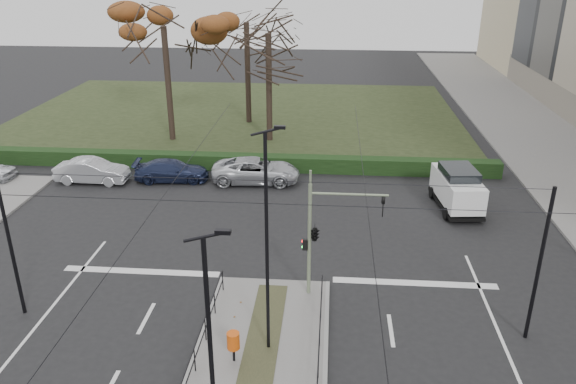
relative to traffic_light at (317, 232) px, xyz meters
name	(u,v)px	position (x,y,z in m)	size (l,w,h in m)	color
ground	(260,359)	(-1.78, -4.10, -2.95)	(140.00, 140.00, 0.00)	black
sidewalk_east	(561,160)	(16.22, 17.90, -2.88)	(8.00, 90.00, 0.14)	slate
park	(238,115)	(-7.78, 27.90, -2.90)	(38.00, 26.00, 0.10)	black
hedge	(205,161)	(-7.78, 14.50, -2.45)	(38.00, 1.00, 1.00)	black
catenary	(264,250)	(-1.78, -2.48, 0.47)	(20.00, 34.00, 6.00)	black
traffic_light	(317,232)	(0.00, 0.00, 0.00)	(3.29, 1.86, 4.83)	gray
litter_bin	(233,341)	(-2.63, -4.42, -2.00)	(0.44, 0.44, 1.13)	black
streetlamp_median_near	(213,376)	(-2.09, -9.65, 1.10)	(0.64, 0.13, 7.69)	black
streetlamp_median_far	(267,244)	(-1.52, -3.61, 1.33)	(0.68, 0.14, 8.15)	black
parked_car_second	(92,171)	(-14.18, 11.50, -2.22)	(1.56, 4.47, 1.47)	#B9BBC1
parked_car_third	(172,171)	(-9.37, 12.17, -2.29)	(1.85, 4.54, 1.32)	#1C2443
parked_car_fourth	(256,170)	(-4.11, 12.38, -2.21)	(2.48, 5.37, 1.49)	#B9BBC1
white_van	(457,187)	(7.43, 9.36, -1.71)	(2.41, 4.61, 2.38)	white
rust_tree	(163,26)	(-11.58, 20.29, 5.42)	(8.35, 8.35, 10.90)	black
bare_tree_center	(247,30)	(-6.49, 25.54, 4.60)	(7.05, 7.05, 10.69)	black
bare_tree_near	(268,42)	(-4.21, 20.73, 4.39)	(5.81, 5.81, 10.40)	black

